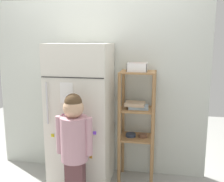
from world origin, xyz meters
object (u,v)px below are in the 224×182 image
pantry_shelf_unit (137,116)px  refrigerator (81,114)px  child_standing (74,138)px  fruit_bin (138,68)px

pantry_shelf_unit → refrigerator: bearing=-169.7°
child_standing → pantry_shelf_unit: 0.80m
child_standing → refrigerator: bearing=98.2°
child_standing → pantry_shelf_unit: (0.55, 0.57, 0.09)m
refrigerator → fruit_bin: size_ratio=7.44×
refrigerator → fruit_bin: 0.82m
refrigerator → child_standing: 0.47m
refrigerator → pantry_shelf_unit: bearing=10.3°
refrigerator → fruit_bin: refrigerator is taller
refrigerator → child_standing: size_ratio=1.40×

